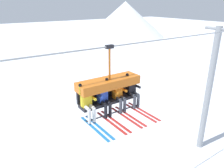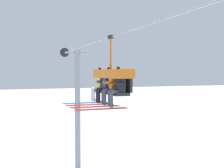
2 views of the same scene
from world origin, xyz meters
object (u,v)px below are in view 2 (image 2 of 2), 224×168
(lift_tower_near, at_px, (77,108))
(skier_black, at_px, (117,87))
(skier_yellow, at_px, (98,85))
(skier_blue, at_px, (104,85))
(skier_orange, at_px, (110,87))
(chairlift_chair, at_px, (113,78))

(lift_tower_near, height_order, skier_black, lift_tower_near)
(lift_tower_near, xyz_separation_m, skier_yellow, (7.10, -0.92, 1.78))
(skier_blue, distance_m, skier_black, 1.25)
(lift_tower_near, xyz_separation_m, skier_orange, (8.36, -0.93, 1.76))
(skier_yellow, relative_size, skier_black, 1.00)
(skier_blue, xyz_separation_m, skier_black, (1.25, 0.00, 0.00))
(lift_tower_near, relative_size, skier_blue, 4.61)
(skier_black, bearing_deg, lift_tower_near, 174.14)
(chairlift_chair, distance_m, skier_orange, 0.48)
(lift_tower_near, relative_size, chairlift_chair, 3.35)
(skier_orange, height_order, skier_black, skier_black)
(skier_yellow, relative_size, skier_blue, 1.00)
(chairlift_chair, xyz_separation_m, skier_black, (0.94, -0.21, -0.27))
(skier_orange, xyz_separation_m, skier_black, (0.62, 0.01, 0.02))
(lift_tower_near, bearing_deg, skier_yellow, -7.40)
(chairlift_chair, xyz_separation_m, skier_yellow, (-0.94, -0.21, -0.27))
(skier_yellow, distance_m, skier_black, 1.88)
(lift_tower_near, bearing_deg, skier_black, -5.86)
(skier_blue, bearing_deg, skier_black, 0.00)
(lift_tower_near, bearing_deg, skier_orange, -6.34)
(chairlift_chair, distance_m, skier_black, 1.00)
(chairlift_chair, bearing_deg, skier_yellow, -167.20)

